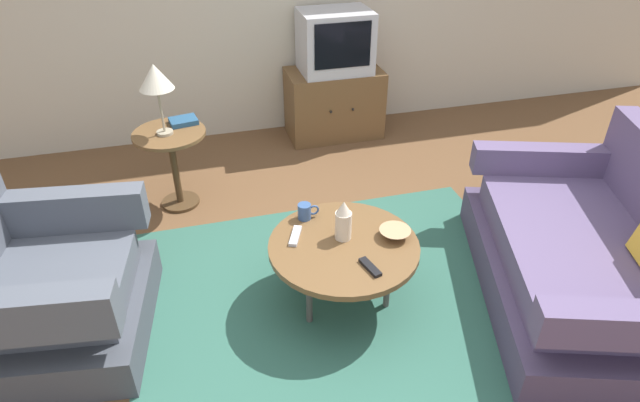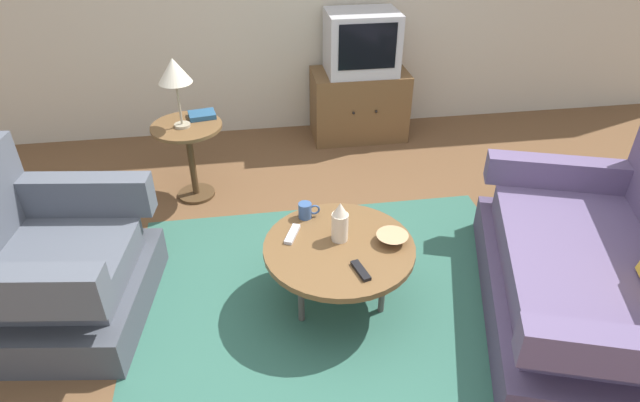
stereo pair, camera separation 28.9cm
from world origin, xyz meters
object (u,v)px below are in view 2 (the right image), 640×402
at_px(table_lamp, 174,72).
at_px(vase, 340,222).
at_px(side_table, 189,146).
at_px(tv_stand, 359,104).
at_px(tv_remote_dark, 361,271).
at_px(book, 202,115).
at_px(tv_remote_silver, 292,234).
at_px(couch, 597,279).
at_px(armchair, 48,270).
at_px(coffee_table, 339,249).
at_px(television, 362,42).
at_px(bowl, 392,238).
at_px(mug, 306,210).

relative_size(table_lamp, vase, 2.06).
distance_m(side_table, table_lamp, 0.56).
bearing_deg(tv_stand, tv_remote_dark, -102.04).
bearing_deg(book, tv_remote_silver, -77.94).
bearing_deg(table_lamp, couch, -35.58).
xyz_separation_m(armchair, coffee_table, (1.59, -0.15, 0.07)).
relative_size(coffee_table, television, 1.40).
height_order(couch, television, television).
height_order(bowl, tv_remote_silver, bowl).
height_order(armchair, vase, armchair).
bearing_deg(vase, tv_stand, 74.85).
bearing_deg(television, tv_stand, 90.00).
height_order(table_lamp, mug, table_lamp).
relative_size(coffee_table, tv_remote_silver, 4.71).
xyz_separation_m(couch, bowl, (-1.07, 0.33, 0.15)).
height_order(couch, tv_remote_dark, couch).
height_order(table_lamp, tv_remote_silver, table_lamp).
xyz_separation_m(coffee_table, bowl, (0.30, -0.01, 0.05)).
xyz_separation_m(couch, side_table, (-2.25, 1.64, 0.15)).
distance_m(coffee_table, tv_stand, 2.22).
xyz_separation_m(armchair, table_lamp, (0.69, 1.14, 0.68)).
xyz_separation_m(coffee_table, television, (0.58, 2.14, 0.49)).
xyz_separation_m(armchair, tv_remote_dark, (1.66, -0.38, 0.11)).
bearing_deg(armchair, couch, 88.55).
bearing_deg(television, coffee_table, -105.10).
bearing_deg(coffee_table, side_table, 123.98).
xyz_separation_m(bowl, tv_remote_dark, (-0.23, -0.22, -0.01)).
distance_m(side_table, mug, 1.24).
bearing_deg(armchair, coffee_table, 92.64).
relative_size(armchair, vase, 4.47).
distance_m(side_table, tv_remote_dark, 1.81).
distance_m(armchair, bowl, 1.90).
bearing_deg(table_lamp, side_table, 38.14).
relative_size(side_table, tv_remote_silver, 3.33).
distance_m(vase, book, 1.57).
xyz_separation_m(armchair, mug, (1.44, 0.15, 0.15)).
bearing_deg(coffee_table, mug, 116.36).
xyz_separation_m(mug, tv_remote_dark, (0.22, -0.53, -0.04)).
distance_m(coffee_table, table_lamp, 1.68).
bearing_deg(mug, side_table, 125.99).
bearing_deg(couch, armchair, 99.13).
bearing_deg(television, tv_remote_silver, -112.24).
distance_m(coffee_table, bowl, 0.30).
relative_size(armchair, bowl, 6.04).
bearing_deg(tv_remote_silver, vase, -82.18).
distance_m(television, table_lamp, 1.71).
bearing_deg(coffee_table, tv_remote_silver, 152.49).
distance_m(tv_stand, table_lamp, 1.84).
distance_m(side_table, television, 1.74).
xyz_separation_m(vase, mug, (-0.16, 0.24, -0.07)).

